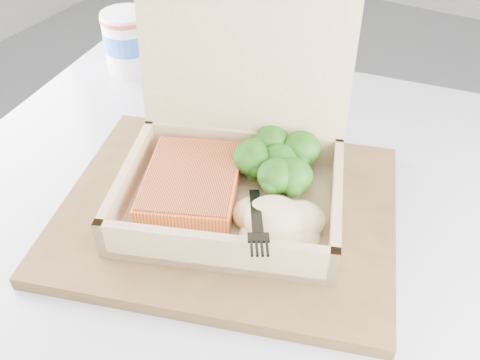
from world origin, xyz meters
The scene contains 10 objects.
floor centered at (0.00, 0.00, 0.00)m, with size 4.00×4.00×0.00m, color gray.
cafe_table centered at (-0.04, -0.53, 0.54)m, with size 0.90×0.90×0.72m.
serving_tray centered at (-0.05, -0.53, 0.73)m, with size 0.38×0.30×0.02m, color brown.
takeout_container centered at (-0.05, -0.50, 0.80)m, with size 0.30×0.28×0.23m.
salmon_fillet centered at (-0.09, -0.54, 0.76)m, with size 0.10×0.14×0.03m, color orange.
broccoli_pile centered at (-0.01, -0.46, 0.77)m, with size 0.11×0.11×0.04m, color #2C7319, non-canonical shape.
mashed_potatoes centered at (0.02, -0.55, 0.77)m, with size 0.11×0.09×0.04m, color #C6B780.
plastic_fork centered at (0.00, -0.54, 0.78)m, with size 0.09×0.13×0.03m.
paper_cup centered at (-0.36, -0.31, 0.78)m, with size 0.08×0.08×0.10m.
receipt centered at (-0.05, -0.31, 0.72)m, with size 0.07×0.13×0.00m, color white.
Camera 1 is at (0.19, -0.91, 1.16)m, focal length 40.00 mm.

